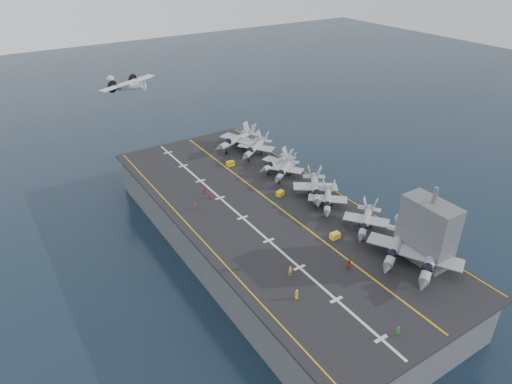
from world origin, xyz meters
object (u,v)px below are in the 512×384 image
island_superstructure (429,224)px  tow_cart_a (335,236)px  fighter_jet_0 (431,259)px  transport_plane (128,87)px

island_superstructure → tow_cart_a: (-9.42, 13.56, -6.91)m
fighter_jet_0 → tow_cart_a: (-7.16, 16.97, -2.27)m
fighter_jet_0 → transport_plane: transport_plane is taller
fighter_jet_0 → tow_cart_a: size_ratio=9.87×
island_superstructure → transport_plane: transport_plane is taller
island_superstructure → tow_cart_a: 17.90m
tow_cart_a → transport_plane: bearing=100.2°
tow_cart_a → transport_plane: (-13.91, 76.97, 13.35)m
fighter_jet_0 → tow_cart_a: fighter_jet_0 is taller
tow_cart_a → island_superstructure: bearing=-55.2°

